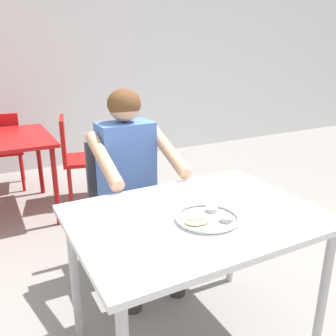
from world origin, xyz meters
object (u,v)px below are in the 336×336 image
Objects in this scene: table_foreground at (196,229)px; thali_tray at (207,218)px; table_background_red at (2,147)px; chair_red_far at (3,146)px; chair_red_right at (77,153)px; chair_foreground at (121,194)px; diner_foreground at (132,172)px.

table_foreground is 3.94× the size of thali_tray.
table_background_red is at bearing 107.73° from table_foreground.
table_foreground is at bearing -72.27° from table_background_red.
chair_red_far is (0.04, 0.66, -0.16)m from table_background_red.
table_background_red is (-0.67, 2.10, -0.03)m from table_foreground.
chair_red_right reaches higher than chair_red_far.
chair_red_far is at bearing 102.87° from table_foreground.
chair_red_right is (0.01, 1.22, -0.03)m from chair_foreground.
chair_red_far is at bearing 106.34° from diner_foreground.
table_background_red is at bearing 114.71° from diner_foreground.
chair_red_far reaches higher than thali_tray.
table_background_red is (-0.64, 1.18, 0.13)m from chair_foreground.
table_foreground is 0.93m from chair_foreground.
diner_foreground is (-0.03, 0.70, 0.07)m from table_foreground.
table_foreground is 1.33× the size of chair_red_right.
chair_red_far reaches higher than table_foreground.
chair_foreground is at bearing -90.47° from chair_red_right.
diner_foreground reaches higher than thali_tray.
table_background_red is 0.67m from chair_red_right.
chair_foreground reaches higher than table_foreground.
thali_tray is 1.02m from chair_foreground.
table_foreground is 2.83m from chair_red_far.
chair_red_right is at bearing 89.65° from diner_foreground.
table_foreground is 0.70m from diner_foreground.
diner_foreground is 1.47× the size of chair_red_far.
table_background_red is at bearing -93.55° from chair_red_far.
table_foreground is at bearing -88.28° from chair_foreground.
chair_red_right is 1.00× the size of chair_red_far.
chair_foreground is (-0.03, 0.92, -0.15)m from table_foreground.
diner_foreground is at bearing -65.29° from table_background_red.
chair_red_right is (-0.02, 2.14, -0.18)m from table_foreground.
diner_foreground is at bearing -89.67° from chair_foreground.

